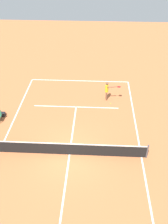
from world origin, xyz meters
TOP-DOWN VIEW (x-y plane):
  - ground_plane at (0.00, 0.00)m, footprint 60.00×60.00m
  - court_lines at (0.00, 0.00)m, footprint 9.48×20.16m
  - tennis_net at (0.00, 0.00)m, footprint 10.08×0.10m
  - player_serving at (-2.57, -6.79)m, footprint 1.30×0.47m
  - tennis_ball at (-2.89, -6.13)m, footprint 0.07×0.07m
  - equipment_bag at (5.89, -3.97)m, footprint 0.76×0.32m

SIDE VIEW (x-z plane):
  - ground_plane at x=0.00m, z-range 0.00..0.00m
  - court_lines at x=0.00m, z-range 0.00..0.01m
  - tennis_ball at x=-2.89m, z-range 0.00..0.07m
  - equipment_bag at x=5.89m, z-range 0.00..0.30m
  - tennis_net at x=0.00m, z-range -0.04..1.03m
  - player_serving at x=-2.57m, z-range 0.16..1.87m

